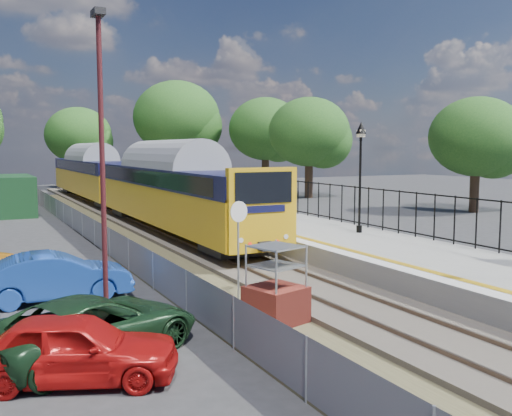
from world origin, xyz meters
TOP-DOWN VIEW (x-y plane):
  - ground at (0.00, 0.00)m, footprint 120.00×120.00m
  - track_bed at (-0.47, 9.67)m, footprint 5.90×80.00m
  - platform at (4.20, 8.00)m, footprint 5.00×70.00m
  - platform_edge at (2.14, 8.00)m, footprint 0.90×70.00m
  - victorian_lamp_north at (5.30, 6.00)m, footprint 0.44×0.44m
  - palisade_fence at (6.55, 2.24)m, footprint 0.12×26.00m
  - wire_fence at (-4.20, 12.00)m, footprint 0.06×52.00m
  - tree_line at (1.40, 42.00)m, footprint 56.80×43.80m
  - train at (0.00, 25.02)m, footprint 2.82×40.83m
  - brick_plinth at (-2.50, -0.86)m, footprint 1.56×1.56m
  - speed_sign at (-2.50, 1.33)m, footprint 0.58×0.16m
  - carpark_lamp at (-6.48, 0.21)m, footprint 0.25×0.50m
  - car_green at (-7.01, -1.02)m, footprint 5.17×3.75m
  - car_red at (-7.63, -2.25)m, footprint 4.20×2.92m
  - car_blue at (-7.11, 4.01)m, footprint 4.29×1.56m

SIDE VIEW (x-z plane):
  - ground at x=0.00m, z-range 0.00..0.00m
  - track_bed at x=-0.47m, z-range -0.05..0.24m
  - platform at x=4.20m, z-range 0.00..0.90m
  - wire_fence at x=-4.20m, z-range 0.00..1.20m
  - car_green at x=-7.01m, z-range 0.00..1.31m
  - car_red at x=-7.63m, z-range 0.00..1.33m
  - car_blue at x=-7.11m, z-range 0.00..1.41m
  - platform_edge at x=2.14m, z-range 0.90..0.91m
  - brick_plinth at x=-2.50m, z-range -0.04..1.99m
  - palisade_fence at x=6.55m, z-range 0.84..2.84m
  - speed_sign at x=-2.50m, z-range 0.55..3.48m
  - train at x=0.00m, z-range 0.59..4.09m
  - carpark_lamp at x=-6.48m, z-range 0.50..8.00m
  - victorian_lamp_north at x=5.30m, z-range 2.00..6.60m
  - tree_line at x=1.40m, z-range 0.67..12.55m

